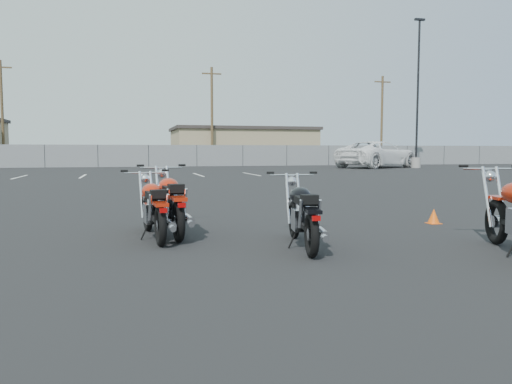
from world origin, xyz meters
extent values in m
plane|color=black|center=(0.00, 0.00, 0.00)|extent=(120.00, 120.00, 0.00)
torus|color=black|center=(-1.50, 1.10, 0.29)|extent=(0.15, 0.59, 0.58)
cylinder|color=silver|center=(-1.50, 1.10, 0.29)|extent=(0.11, 0.16, 0.15)
torus|color=black|center=(-1.39, -0.29, 0.29)|extent=(0.15, 0.59, 0.58)
cylinder|color=silver|center=(-1.39, -0.29, 0.29)|extent=(0.11, 0.16, 0.15)
cube|color=black|center=(-1.45, 0.41, 0.33)|extent=(0.18, 1.02, 0.06)
cube|color=silver|center=(-1.44, 0.36, 0.39)|extent=(0.30, 0.39, 0.29)
cylinder|color=silver|center=(-1.44, 0.36, 0.56)|extent=(0.21, 0.26, 0.26)
ellipsoid|color=#AD200A|center=(-1.46, 0.58, 0.70)|extent=(0.34, 0.58, 0.25)
cube|color=black|center=(-1.42, 0.12, 0.68)|extent=(0.29, 0.55, 0.10)
cube|color=black|center=(-1.40, -0.12, 0.71)|extent=(0.23, 0.19, 0.12)
cube|color=#AD200A|center=(-1.39, -0.31, 0.59)|extent=(0.21, 0.42, 0.05)
cube|color=#AD200A|center=(-1.50, 1.10, 0.59)|extent=(0.15, 0.34, 0.04)
cylinder|color=silver|center=(-1.29, -0.14, 0.53)|extent=(0.06, 0.18, 0.38)
cylinder|color=silver|center=(-1.52, -0.16, 0.53)|extent=(0.06, 0.18, 0.38)
cylinder|color=silver|center=(-1.27, 0.13, 0.27)|extent=(0.17, 1.07, 0.12)
cylinder|color=silver|center=(-1.24, -0.18, 0.29)|extent=(0.14, 0.35, 0.13)
cylinder|color=silver|center=(-1.43, 1.23, 0.60)|extent=(0.07, 0.39, 0.76)
cylinder|color=silver|center=(-1.60, 1.21, 0.60)|extent=(0.07, 0.39, 0.76)
sphere|color=silver|center=(-1.52, 1.37, 0.85)|extent=(0.17, 0.17, 0.15)
cylinder|color=silver|center=(-1.53, 1.39, 0.95)|extent=(0.68, 0.08, 0.03)
cylinder|color=black|center=(-1.19, 1.40, 0.99)|extent=(0.12, 0.04, 0.03)
cylinder|color=black|center=(-1.86, 1.35, 0.99)|extent=(0.12, 0.04, 0.03)
cylinder|color=black|center=(-1.57, 0.30, 0.14)|extent=(0.15, 0.04, 0.29)
cube|color=#990505|center=(-1.37, -0.56, 0.53)|extent=(0.10, 0.07, 0.06)
torus|color=black|center=(0.61, -0.13, 0.29)|extent=(0.21, 0.59, 0.58)
cylinder|color=silver|center=(0.61, -0.13, 0.29)|extent=(0.12, 0.17, 0.15)
torus|color=black|center=(0.36, -1.50, 0.29)|extent=(0.21, 0.59, 0.58)
cylinder|color=silver|center=(0.36, -1.50, 0.29)|extent=(0.12, 0.17, 0.15)
cube|color=black|center=(0.48, -0.81, 0.33)|extent=(0.27, 1.01, 0.06)
cube|color=silver|center=(0.48, -0.86, 0.38)|extent=(0.33, 0.41, 0.29)
cylinder|color=silver|center=(0.48, -0.86, 0.56)|extent=(0.23, 0.27, 0.25)
ellipsoid|color=black|center=(0.51, -0.64, 0.69)|extent=(0.39, 0.60, 0.25)
cube|color=black|center=(0.43, -1.09, 0.67)|extent=(0.34, 0.56, 0.10)
cube|color=black|center=(0.39, -1.33, 0.71)|extent=(0.24, 0.21, 0.12)
cube|color=black|center=(0.36, -1.51, 0.59)|extent=(0.24, 0.43, 0.05)
cube|color=black|center=(0.61, -0.13, 0.59)|extent=(0.18, 0.34, 0.04)
cylinder|color=silver|center=(0.50, -1.37, 0.53)|extent=(0.08, 0.18, 0.38)
cylinder|color=silver|center=(0.27, -1.33, 0.53)|extent=(0.08, 0.18, 0.38)
cylinder|color=silver|center=(0.58, -1.12, 0.27)|extent=(0.27, 1.06, 0.12)
cylinder|color=silver|center=(0.53, -1.42, 0.29)|extent=(0.17, 0.35, 0.13)
cylinder|color=silver|center=(0.71, -0.03, 0.60)|extent=(0.11, 0.38, 0.76)
cylinder|color=silver|center=(0.54, 0.00, 0.60)|extent=(0.11, 0.38, 0.76)
sphere|color=silver|center=(0.66, 0.14, 0.84)|extent=(0.18, 0.18, 0.15)
cylinder|color=silver|center=(0.66, 0.16, 0.94)|extent=(0.67, 0.15, 0.03)
cylinder|color=black|center=(0.99, 0.08, 0.98)|extent=(0.12, 0.05, 0.03)
cylinder|color=black|center=(0.32, 0.20, 0.98)|extent=(0.12, 0.05, 0.03)
cylinder|color=black|center=(0.33, -0.88, 0.14)|extent=(0.15, 0.05, 0.29)
cube|color=#990505|center=(0.31, -1.76, 0.53)|extent=(0.10, 0.07, 0.06)
torus|color=black|center=(-1.21, 1.46, 0.31)|extent=(0.15, 0.63, 0.62)
cylinder|color=silver|center=(-1.21, 1.46, 0.31)|extent=(0.11, 0.17, 0.17)
torus|color=black|center=(-1.12, -0.05, 0.31)|extent=(0.15, 0.63, 0.62)
cylinder|color=silver|center=(-1.12, -0.05, 0.31)|extent=(0.11, 0.17, 0.17)
cube|color=black|center=(-1.16, 0.70, 0.35)|extent=(0.17, 1.10, 0.06)
cube|color=silver|center=(-1.16, 0.65, 0.42)|extent=(0.31, 0.41, 0.31)
cylinder|color=silver|center=(-1.16, 0.65, 0.60)|extent=(0.22, 0.27, 0.27)
ellipsoid|color=#AD200A|center=(-1.18, 0.89, 0.75)|extent=(0.35, 0.62, 0.27)
cube|color=black|center=(-1.15, 0.39, 0.73)|extent=(0.30, 0.59, 0.10)
cube|color=black|center=(-1.13, 0.13, 0.77)|extent=(0.24, 0.20, 0.12)
cube|color=#AD200A|center=(-1.12, -0.07, 0.64)|extent=(0.21, 0.45, 0.05)
cube|color=#AD200A|center=(-1.21, 1.46, 0.64)|extent=(0.16, 0.36, 0.04)
cylinder|color=silver|center=(-1.00, 0.11, 0.57)|extent=(0.06, 0.19, 0.41)
cylinder|color=silver|center=(-1.25, 0.10, 0.57)|extent=(0.06, 0.19, 0.41)
cylinder|color=silver|center=(-0.98, 0.40, 0.29)|extent=(0.16, 1.15, 0.13)
cylinder|color=silver|center=(-0.96, 0.07, 0.31)|extent=(0.15, 0.37, 0.14)
cylinder|color=silver|center=(-1.12, 1.59, 0.65)|extent=(0.07, 0.42, 0.82)
cylinder|color=silver|center=(-1.31, 1.58, 0.65)|extent=(0.07, 0.42, 0.82)
sphere|color=silver|center=(-1.23, 1.75, 0.92)|extent=(0.18, 0.18, 0.17)
cylinder|color=silver|center=(-1.23, 1.77, 1.02)|extent=(0.73, 0.07, 0.03)
cylinder|color=black|center=(-0.86, 1.77, 1.06)|extent=(0.13, 0.04, 0.04)
cylinder|color=black|center=(-1.59, 1.73, 1.06)|extent=(0.13, 0.04, 0.04)
cylinder|color=black|center=(-1.30, 0.59, 0.16)|extent=(0.16, 0.03, 0.31)
cube|color=#990505|center=(-1.10, -0.34, 0.57)|extent=(0.11, 0.07, 0.06)
torus|color=black|center=(3.20, -1.32, 0.32)|extent=(0.31, 0.65, 0.65)
cylinder|color=silver|center=(3.20, -1.32, 0.32)|extent=(0.16, 0.20, 0.17)
cube|color=#AD200A|center=(3.20, -1.32, 0.66)|extent=(0.25, 0.39, 0.04)
cylinder|color=silver|center=(3.33, -1.23, 0.67)|extent=(0.18, 0.42, 0.85)
cylinder|color=silver|center=(3.15, -1.17, 0.67)|extent=(0.18, 0.42, 0.85)
sphere|color=silver|center=(3.29, -1.03, 0.95)|extent=(0.22, 0.22, 0.17)
cylinder|color=silver|center=(3.30, -1.01, 1.05)|extent=(0.73, 0.27, 0.03)
cylinder|color=black|center=(2.93, -0.92, 1.10)|extent=(0.13, 0.08, 0.04)
cone|color=#FF5C0D|center=(3.55, 0.68, 0.14)|extent=(0.21, 0.21, 0.26)
cube|color=#FF5C0D|center=(3.55, 0.68, 0.00)|extent=(0.23, 0.23, 0.01)
cylinder|color=gray|center=(19.78, 26.85, 0.40)|extent=(0.70, 0.70, 0.80)
cylinder|color=black|center=(19.78, 26.85, 5.94)|extent=(0.16, 0.16, 10.28)
cube|color=black|center=(19.78, 26.85, 11.15)|extent=(0.80, 0.25, 0.15)
cube|color=slate|center=(0.00, 35.00, 0.90)|extent=(80.00, 0.04, 1.80)
cylinder|color=black|center=(-8.00, 35.00, 0.90)|extent=(0.06, 0.06, 1.80)
cylinder|color=black|center=(-4.00, 35.00, 0.90)|extent=(0.06, 0.06, 1.80)
cylinder|color=black|center=(0.00, 35.00, 0.90)|extent=(0.06, 0.06, 1.80)
cylinder|color=black|center=(4.00, 35.00, 0.90)|extent=(0.06, 0.06, 1.80)
cylinder|color=black|center=(8.00, 35.00, 0.90)|extent=(0.06, 0.06, 1.80)
cylinder|color=black|center=(12.00, 35.00, 0.90)|extent=(0.06, 0.06, 1.80)
cylinder|color=black|center=(16.00, 35.00, 0.90)|extent=(0.06, 0.06, 1.80)
cylinder|color=black|center=(20.00, 35.00, 0.90)|extent=(0.06, 0.06, 1.80)
cylinder|color=black|center=(24.00, 35.00, 0.90)|extent=(0.06, 0.06, 1.80)
cylinder|color=black|center=(28.00, 35.00, 0.90)|extent=(0.06, 0.06, 1.80)
cylinder|color=black|center=(32.00, 35.00, 0.90)|extent=(0.06, 0.06, 1.80)
cube|color=#9D8B65|center=(10.00, 44.00, 1.70)|extent=(14.00, 9.00, 3.40)
cube|color=#37302E|center=(10.00, 44.00, 3.55)|extent=(14.40, 9.40, 0.30)
cylinder|color=#4C3923|center=(-12.00, 40.00, 4.50)|extent=(0.24, 0.24, 9.00)
cube|color=#4C3923|center=(-12.00, 40.00, 8.40)|extent=(1.80, 0.12, 0.12)
cylinder|color=#4C3923|center=(6.00, 39.00, 4.50)|extent=(0.24, 0.24, 9.00)
cube|color=#4C3923|center=(6.00, 39.00, 8.40)|extent=(1.80, 0.12, 0.12)
cylinder|color=#4C3923|center=(24.00, 40.00, 4.50)|extent=(0.24, 0.24, 9.00)
cube|color=#4C3923|center=(24.00, 40.00, 8.40)|extent=(1.80, 0.12, 0.12)
cube|color=silver|center=(-7.00, 20.00, 0.00)|extent=(0.12, 4.00, 0.01)
cube|color=silver|center=(-4.00, 20.00, 0.00)|extent=(0.12, 4.00, 0.01)
cube|color=silver|center=(-1.00, 20.00, 0.00)|extent=(0.12, 4.00, 0.01)
cube|color=silver|center=(2.00, 20.00, 0.00)|extent=(0.12, 4.00, 0.01)
cube|color=silver|center=(5.00, 20.00, 0.00)|extent=(0.12, 4.00, 0.01)
imported|color=white|center=(17.11, 27.99, 1.61)|extent=(6.90, 9.10, 3.23)
camera|label=1|loc=(-1.83, -7.19, 1.32)|focal=35.00mm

